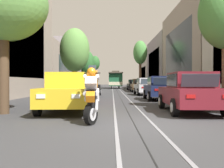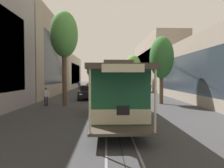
# 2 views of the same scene
# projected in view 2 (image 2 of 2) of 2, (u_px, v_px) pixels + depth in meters

# --- Properties ---
(ground_plane) EXTENTS (172.07, 172.07, 0.00)m
(ground_plane) POSITION_uv_depth(u_px,v_px,m) (110.00, 97.00, 24.34)
(ground_plane) COLOR #38383A
(trolley_track_rails) EXTENTS (1.14, 76.83, 0.01)m
(trolley_track_rails) POSITION_uv_depth(u_px,v_px,m) (111.00, 102.00, 19.46)
(trolley_track_rails) COLOR gray
(trolley_track_rails) RESTS_ON ground
(building_facade_left) EXTENTS (5.80, 68.53, 10.81)m
(building_facade_left) POSITION_uv_depth(u_px,v_px,m) (211.00, 54.00, 19.85)
(building_facade_left) COLOR gray
(building_facade_left) RESTS_ON ground
(building_facade_right) EXTENTS (5.79, 68.53, 10.76)m
(building_facade_right) POSITION_uv_depth(u_px,v_px,m) (11.00, 56.00, 19.49)
(building_facade_right) COLOR beige
(building_facade_right) RESTS_ON ground
(parked_car_yellow_near_left) EXTENTS (2.12, 4.41, 1.58)m
(parked_car_yellow_near_left) POSITION_uv_depth(u_px,v_px,m) (118.00, 84.00, 48.79)
(parked_car_yellow_near_left) COLOR gold
(parked_car_yellow_near_left) RESTS_ON ground
(parked_car_red_second_left) EXTENTS (2.12, 4.41, 1.58)m
(parked_car_red_second_left) POSITION_uv_depth(u_px,v_px,m) (120.00, 85.00, 43.97)
(parked_car_red_second_left) COLOR red
(parked_car_red_second_left) RESTS_ON ground
(parked_car_black_mid_left) EXTENTS (2.05, 4.38, 1.58)m
(parked_car_black_mid_left) POSITION_uv_depth(u_px,v_px,m) (122.00, 86.00, 38.06)
(parked_car_black_mid_left) COLOR black
(parked_car_black_mid_left) RESTS_ON ground
(parked_car_maroon_near_right) EXTENTS (2.10, 4.40, 1.58)m
(parked_car_maroon_near_right) POSITION_uv_depth(u_px,v_px,m) (98.00, 84.00, 48.88)
(parked_car_maroon_near_right) COLOR maroon
(parked_car_maroon_near_right) RESTS_ON ground
(parked_car_navy_second_right) EXTENTS (2.07, 4.39, 1.58)m
(parked_car_navy_second_right) POSITION_uv_depth(u_px,v_px,m) (96.00, 85.00, 42.17)
(parked_car_navy_second_right) COLOR #19234C
(parked_car_navy_second_right) RESTS_ON ground
(parked_car_white_mid_right) EXTENTS (2.06, 4.39, 1.58)m
(parked_car_white_mid_right) POSITION_uv_depth(u_px,v_px,m) (95.00, 86.00, 35.87)
(parked_car_white_mid_right) COLOR silver
(parked_car_white_mid_right) RESTS_ON ground
(parked_car_brown_fourth_right) EXTENTS (2.03, 4.38, 1.58)m
(parked_car_brown_fourth_right) POSITION_uv_depth(u_px,v_px,m) (92.00, 89.00, 28.99)
(parked_car_brown_fourth_right) COLOR brown
(parked_car_brown_fourth_right) RESTS_ON ground
(parked_car_black_fifth_right) EXTENTS (2.07, 4.39, 1.58)m
(parked_car_black_fifth_right) POSITION_uv_depth(u_px,v_px,m) (88.00, 92.00, 22.32)
(parked_car_black_fifth_right) COLOR black
(parked_car_black_fifth_right) RESTS_ON ground
(street_tree_kerb_left_near) EXTENTS (3.35, 2.84, 5.51)m
(street_tree_kerb_left_near) POSITION_uv_depth(u_px,v_px,m) (127.00, 71.00, 49.50)
(street_tree_kerb_left_near) COLOR #4C3826
(street_tree_kerb_left_near) RESTS_ON ground
(street_tree_kerb_left_second) EXTENTS (2.89, 2.81, 6.44)m
(street_tree_kerb_left_second) POSITION_uv_depth(u_px,v_px,m) (133.00, 67.00, 34.90)
(street_tree_kerb_left_second) COLOR brown
(street_tree_kerb_left_second) RESTS_ON ground
(street_tree_kerb_left_mid) EXTENTS (2.23, 2.30, 6.33)m
(street_tree_kerb_left_mid) POSITION_uv_depth(u_px,v_px,m) (162.00, 58.00, 18.31)
(street_tree_kerb_left_mid) COLOR brown
(street_tree_kerb_left_mid) RESTS_ON ground
(street_tree_kerb_right_near) EXTENTS (2.31, 2.02, 5.56)m
(street_tree_kerb_right_near) POSITION_uv_depth(u_px,v_px,m) (91.00, 71.00, 48.20)
(street_tree_kerb_right_near) COLOR brown
(street_tree_kerb_right_near) RESTS_ON ground
(street_tree_kerb_right_second) EXTENTS (2.36, 2.53, 8.22)m
(street_tree_kerb_right_second) POSITION_uv_depth(u_px,v_px,m) (64.00, 36.00, 16.88)
(street_tree_kerb_right_second) COLOR brown
(street_tree_kerb_right_second) RESTS_ON ground
(cable_car_trolley) EXTENTS (2.63, 9.15, 3.28)m
(cable_car_trolley) POSITION_uv_depth(u_px,v_px,m) (115.00, 92.00, 11.36)
(cable_car_trolley) COLOR #1E5B38
(cable_car_trolley) RESTS_ON ground
(motorcycle_with_rider) EXTENTS (0.53, 1.88, 1.74)m
(motorcycle_with_rider) POSITION_uv_depth(u_px,v_px,m) (113.00, 83.00, 51.42)
(motorcycle_with_rider) COLOR black
(motorcycle_with_rider) RESTS_ON ground
(pedestrian_on_left_pavement) EXTENTS (0.55, 0.42, 1.62)m
(pedestrian_on_left_pavement) POSITION_uv_depth(u_px,v_px,m) (46.00, 95.00, 17.06)
(pedestrian_on_left_pavement) COLOR #282D38
(pedestrian_on_left_pavement) RESTS_ON ground
(pedestrian_on_right_pavement) EXTENTS (0.55, 0.35, 1.64)m
(pedestrian_on_right_pavement) POSITION_uv_depth(u_px,v_px,m) (79.00, 85.00, 40.30)
(pedestrian_on_right_pavement) COLOR black
(pedestrian_on_right_pavement) RESTS_ON ground
(pedestrian_crossing_far) EXTENTS (0.55, 0.37, 1.59)m
(pedestrian_crossing_far) POSITION_uv_depth(u_px,v_px,m) (150.00, 87.00, 31.79)
(pedestrian_crossing_far) COLOR #282D38
(pedestrian_crossing_far) RESTS_ON ground
(fire_hydrant) EXTENTS (0.40, 0.22, 0.84)m
(fire_hydrant) POSITION_uv_depth(u_px,v_px,m) (91.00, 86.00, 44.96)
(fire_hydrant) COLOR red
(fire_hydrant) RESTS_ON ground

